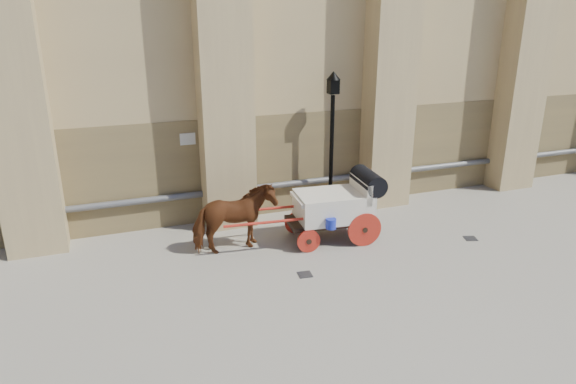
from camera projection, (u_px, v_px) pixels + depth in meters
name	position (u px, v px, depth m)	size (l,w,h in m)	color
ground	(310.00, 274.00, 11.95)	(90.00, 90.00, 0.00)	gray
horse	(234.00, 219.00, 12.85)	(0.94, 2.06, 1.74)	brown
carriage	(338.00, 204.00, 13.52)	(4.30, 1.57, 1.84)	black
street_lamp	(332.00, 140.00, 14.85)	(0.40, 0.40, 4.23)	black
drain_grate_near	(305.00, 274.00, 11.91)	(0.32, 0.32, 0.01)	black
drain_grate_far	(470.00, 238.00, 13.81)	(0.32, 0.32, 0.01)	black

